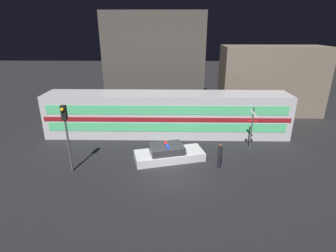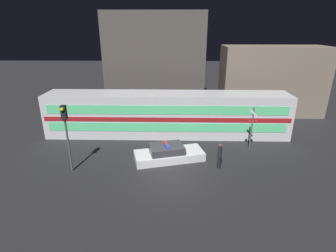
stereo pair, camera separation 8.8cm
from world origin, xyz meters
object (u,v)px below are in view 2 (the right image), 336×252
(pedestrian, at_px, (219,156))
(crossing_signal_near, at_px, (252,126))
(traffic_light_corner, at_px, (66,125))
(police_car, at_px, (168,154))
(train, at_px, (167,114))

(pedestrian, height_order, crossing_signal_near, crossing_signal_near)
(crossing_signal_near, xyz_separation_m, traffic_light_corner, (-12.58, -3.39, 1.25))
(police_car, distance_m, crossing_signal_near, 6.62)
(train, height_order, traffic_light_corner, traffic_light_corner)
(police_car, distance_m, traffic_light_corner, 7.16)
(pedestrian, bearing_deg, train, 122.00)
(train, xyz_separation_m, police_car, (0.22, -4.73, -1.41))
(crossing_signal_near, distance_m, traffic_light_corner, 13.09)
(police_car, height_order, traffic_light_corner, traffic_light_corner)
(train, relative_size, pedestrian, 11.63)
(pedestrian, distance_m, traffic_light_corner, 10.08)
(police_car, xyz_separation_m, traffic_light_corner, (-6.35, -1.77, 2.79))
(train, bearing_deg, crossing_signal_near, -25.71)
(train, height_order, pedestrian, train)
(traffic_light_corner, bearing_deg, train, 46.66)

